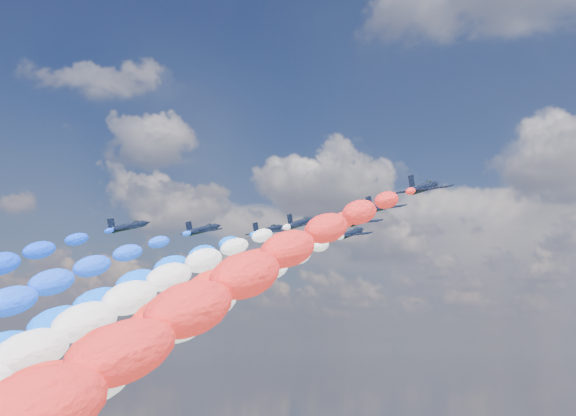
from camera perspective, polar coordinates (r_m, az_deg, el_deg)
The scene contains 14 objects.
jet_0 at distance 142.95m, azimuth -12.16°, elevation -1.41°, with size 8.46×11.35×2.50m, color black, non-canonical shape.
jet_1 at distance 144.08m, azimuth -6.54°, elevation -1.65°, with size 8.46×11.35×2.50m, color black, non-canonical shape.
jet_2 at distance 144.24m, azimuth -1.55°, elevation -1.73°, with size 8.46×11.35×2.50m, color black, non-canonical shape.
trail_2 at distance 103.30m, azimuth -19.19°, elevation -10.82°, with size 7.30×105.02×52.19m, color #0C5BFF, non-canonical shape.
jet_3 at distance 135.59m, azimuth 0.99°, elevation -1.15°, with size 8.46×11.35×2.50m, color black, non-canonical shape.
trail_3 at distance 93.06m, azimuth -17.25°, elevation -11.00°, with size 7.30×105.02×52.19m, color silver, non-canonical shape.
jet_4 at distance 147.85m, azimuth 4.90°, elevation -1.92°, with size 8.46×11.35×2.50m, color black, non-canonical shape.
trail_4 at distance 102.32m, azimuth -9.64°, elevation -11.27°, with size 7.30×105.02×52.19m, color white, non-canonical shape.
jet_5 at distance 133.68m, azimuth 5.51°, elevation -0.96°, with size 8.46×11.35×2.50m, color black, non-canonical shape.
trail_5 at distance 88.07m, azimuth -11.08°, elevation -11.32°, with size 7.30×105.02×52.19m, color red, non-canonical shape.
jet_6 at distance 120.96m, azimuth 7.16°, elevation 0.11°, with size 8.46×11.35×2.50m, color black, non-canonical shape.
trail_6 at distance 74.62m, azimuth -11.32°, elevation -11.45°, with size 7.30×105.02×52.19m, color red, non-canonical shape.
jet_7 at distance 107.63m, azimuth 10.35°, elevation 1.56°, with size 8.46×11.35×2.50m, color black, non-canonical shape.
trail_7 at distance 59.67m, azimuth -9.97°, elevation -11.71°, with size 7.30×105.02×52.19m, color red, non-canonical shape.
Camera 1 is at (71.38, -104.22, 76.76)m, focal length 46.46 mm.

